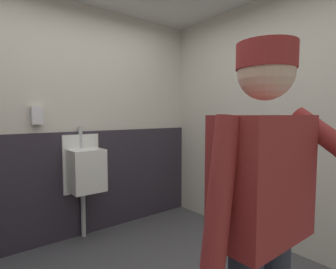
# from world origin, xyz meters

# --- Properties ---
(wall_back) EXTENTS (3.84, 0.12, 2.58)m
(wall_back) POSITION_xyz_m (0.00, 1.57, 1.29)
(wall_back) COLOR beige
(wall_back) RESTS_ON ground_plane
(wall_right) EXTENTS (0.12, 3.62, 2.58)m
(wall_right) POSITION_xyz_m (1.68, 0.00, 1.29)
(wall_right) COLOR beige
(wall_right) RESTS_ON ground_plane
(wainscot_band_back) EXTENTS (3.24, 0.03, 1.18)m
(wainscot_band_back) POSITION_xyz_m (0.00, 1.49, 0.59)
(wainscot_band_back) COLOR #2D2833
(wainscot_band_back) RESTS_ON ground_plane
(urinal_solo) EXTENTS (0.40, 0.34, 1.24)m
(urinal_solo) POSITION_xyz_m (0.12, 1.35, 0.78)
(urinal_solo) COLOR white
(urinal_solo) RESTS_ON ground_plane
(person) EXTENTS (0.67, 0.60, 1.65)m
(person) POSITION_xyz_m (0.07, -0.81, 0.99)
(person) COLOR #2D3342
(person) RESTS_ON ground_plane
(soap_dispenser) EXTENTS (0.10, 0.07, 0.18)m
(soap_dispenser) POSITION_xyz_m (-0.31, 1.47, 1.36)
(soap_dispenser) COLOR silver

